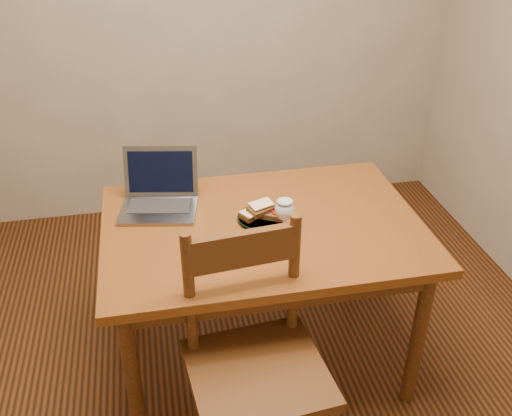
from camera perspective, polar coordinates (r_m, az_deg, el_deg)
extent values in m
cube|color=black|center=(2.72, -1.12, -16.58)|extent=(3.20, 3.20, 0.02)
cube|color=gray|center=(3.50, -6.37, 19.36)|extent=(3.20, 0.02, 2.60)
cube|color=#562D0E|center=(2.34, 0.68, -2.01)|extent=(1.30, 0.90, 0.04)
cylinder|color=#3B200C|center=(2.27, -12.17, -16.49)|extent=(0.06, 0.06, 0.70)
cylinder|color=#3B200C|center=(2.47, 15.88, -12.38)|extent=(0.06, 0.06, 0.70)
cylinder|color=#3B200C|center=(2.83, -12.39, -5.48)|extent=(0.06, 0.06, 0.70)
cylinder|color=#3B200C|center=(2.99, 9.92, -2.96)|extent=(0.06, 0.06, 0.70)
cube|color=#3B200C|center=(2.07, 0.18, -16.30)|extent=(0.51, 0.49, 0.04)
cube|color=#3B200C|center=(1.92, -1.37, -4.14)|extent=(0.38, 0.07, 0.13)
cylinder|color=black|center=(2.35, 0.56, -1.03)|extent=(0.20, 0.20, 0.02)
cube|color=slate|center=(2.44, -9.72, -0.30)|extent=(0.35, 0.28, 0.01)
cube|color=slate|center=(2.51, -9.50, 3.65)|extent=(0.32, 0.13, 0.22)
cube|color=black|center=(2.51, -9.50, 3.65)|extent=(0.28, 0.10, 0.18)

